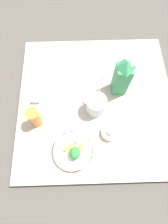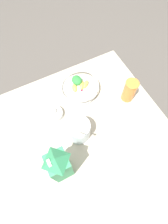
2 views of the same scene
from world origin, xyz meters
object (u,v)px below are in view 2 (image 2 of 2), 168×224
(yogurt_tub, at_px, (78,130))
(spice_jar, at_px, (145,114))
(fruit_bowl, at_px, (79,86))
(drinking_cup, at_px, (130,90))
(garlic_bowl, at_px, (54,113))
(milk_carton, at_px, (59,165))

(yogurt_tub, distance_m, spice_jar, 0.41)
(fruit_bowl, bearing_deg, spice_jar, 37.64)
(drinking_cup, bearing_deg, fruit_bowl, -128.03)
(fruit_bowl, xyz_separation_m, drinking_cup, (0.19, 0.24, 0.04))
(yogurt_tub, height_order, garlic_bowl, yogurt_tub)
(fruit_bowl, relative_size, garlic_bowl, 2.40)
(fruit_bowl, relative_size, yogurt_tub, 0.99)
(spice_jar, relative_size, garlic_bowl, 0.51)
(drinking_cup, distance_m, spice_jar, 0.17)
(milk_carton, distance_m, drinking_cup, 0.58)
(drinking_cup, xyz_separation_m, spice_jar, (0.15, 0.02, -0.07))
(spice_jar, distance_m, garlic_bowl, 0.53)
(milk_carton, xyz_separation_m, drinking_cup, (-0.22, 0.53, -0.07))
(yogurt_tub, bearing_deg, fruit_bowl, 153.20)
(spice_jar, bearing_deg, yogurt_tub, -100.52)
(fruit_bowl, relative_size, milk_carton, 0.82)
(fruit_bowl, xyz_separation_m, milk_carton, (0.40, -0.29, 0.11))
(drinking_cup, bearing_deg, garlic_bowl, -101.63)
(fruit_bowl, height_order, spice_jar, fruit_bowl)
(yogurt_tub, bearing_deg, garlic_bowl, -155.69)
(milk_carton, distance_m, yogurt_tub, 0.23)
(milk_carton, xyz_separation_m, spice_jar, (-0.07, 0.55, -0.14))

